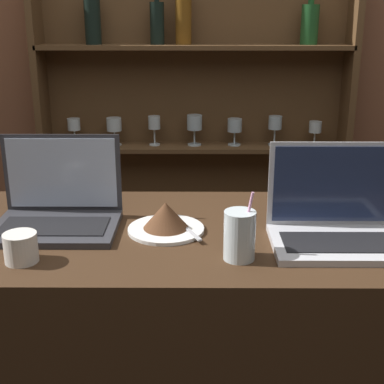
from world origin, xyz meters
TOP-DOWN VIEW (x-y plane):
  - bar_counter at (0.00, 0.34)m, footprint 2.17×0.67m
  - back_wall at (0.00, 1.53)m, footprint 7.00×0.06m
  - back_shelf at (-0.04, 1.45)m, footprint 1.43×0.18m
  - laptop_near at (-0.42, 0.37)m, footprint 0.34×0.25m
  - laptop_far at (0.34, 0.26)m, footprint 0.34×0.24m
  - cake_plate at (-0.11, 0.33)m, footprint 0.21×0.21m
  - water_glass at (0.08, 0.15)m, footprint 0.08×0.08m
  - coffee_cup at (-0.46, 0.13)m, footprint 0.08×0.08m

SIDE VIEW (x-z plane):
  - bar_counter at x=0.00m, z-range 0.00..1.03m
  - back_shelf at x=-0.04m, z-range 0.05..1.89m
  - cake_plate at x=-0.11m, z-range 1.03..1.11m
  - coffee_cup at x=-0.46m, z-range 1.03..1.11m
  - laptop_near at x=-0.42m, z-range 0.96..1.21m
  - laptop_far at x=0.34m, z-range 0.96..1.22m
  - water_glass at x=0.08m, z-range 1.01..1.18m
  - back_wall at x=0.00m, z-range 0.00..2.70m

